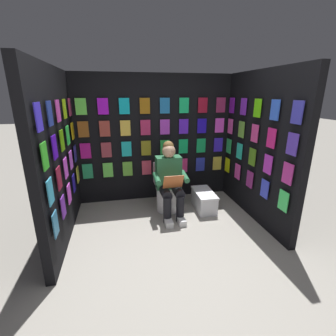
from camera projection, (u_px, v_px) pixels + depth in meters
name	position (u px, v px, depth m)	size (l,w,h in m)	color
ground_plane	(184.00, 266.00, 2.75)	(30.00, 30.00, 0.00)	#9E998E
display_wall_back	(155.00, 139.00, 4.30)	(2.84, 0.14, 2.23)	black
display_wall_left	(258.00, 148.00, 3.62)	(0.14, 1.97, 2.23)	black
display_wall_right	(57.00, 158.00, 3.05)	(0.14, 1.97, 2.23)	black
toilet	(167.00, 190.00, 4.06)	(0.41, 0.55, 0.77)	white
person_reading	(170.00, 180.00, 3.77)	(0.53, 0.68, 1.19)	#286B42
comic_longbox_near	(204.00, 200.00, 4.07)	(0.33, 0.62, 0.32)	silver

